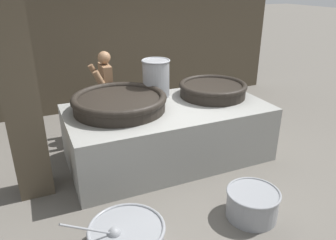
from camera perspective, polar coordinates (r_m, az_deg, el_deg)
name	(u,v)px	position (r m, az deg, el deg)	size (l,w,h in m)	color
ground_plane	(168,157)	(5.61, 0.00, -6.42)	(60.00, 60.00, 0.00)	#666059
back_wall	(116,32)	(7.68, -9.08, 14.94)	(8.00, 0.24, 3.41)	#4C4233
support_pillar	(16,74)	(4.49, -24.91, 7.32)	(0.44, 0.44, 3.41)	#4C4233
hearth_platform	(168,133)	(5.40, 0.00, -2.22)	(3.20, 1.65, 0.91)	gray
giant_wok_near	(119,102)	(5.10, -8.46, 3.16)	(1.47, 1.47, 0.25)	black
giant_wok_far	(213,89)	(5.73, 7.80, 5.39)	(1.17, 1.17, 0.24)	black
stock_pot	(156,78)	(5.62, -2.10, 7.37)	(0.49, 0.49, 0.64)	gray
cook	(106,92)	(6.12, -10.71, 4.82)	(0.38, 0.59, 1.63)	#8C6647
prep_bowl_vegetables	(127,237)	(3.84, -7.18, -19.53)	(1.11, 0.86, 0.67)	gray
prep_bowl_meat	(252,203)	(4.36, 14.47, -13.76)	(0.67, 0.67, 0.37)	gray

